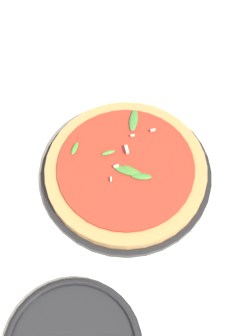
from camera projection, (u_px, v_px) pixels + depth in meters
ground_plane at (118, 195)px, 0.81m from camera, size 6.00×6.00×0.00m
pizza_arugula_main at (126, 172)px, 0.81m from camera, size 0.30×0.30×0.05m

